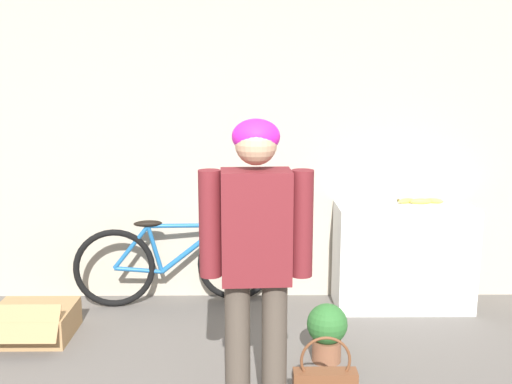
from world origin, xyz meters
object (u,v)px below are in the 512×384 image
Objects in this scene: cardboard_box at (33,322)px; potted_plant at (327,330)px; bicycle at (176,263)px; banana at (419,201)px; person at (256,245)px.

cardboard_box is 2.05m from potted_plant.
banana is (1.91, -0.01, 0.50)m from bicycle.
banana reaches higher than bicycle.
potted_plant is at bearing 50.95° from person.
bicycle reaches higher than potted_plant.
banana is at bearing -8.37° from bicycle.
person is at bearing -33.03° from cardboard_box.
bicycle is (-0.62, 1.62, -0.62)m from person.
banana is 0.97× the size of potted_plant.
bicycle is 1.14m from cardboard_box.
cardboard_box is (-1.55, 1.01, -0.85)m from person.
potted_plant is (0.46, 0.63, -0.75)m from person.
person is 2.04m from cardboard_box.
bicycle is 2.81× the size of cardboard_box.
cardboard_box is at bearing 169.37° from potted_plant.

